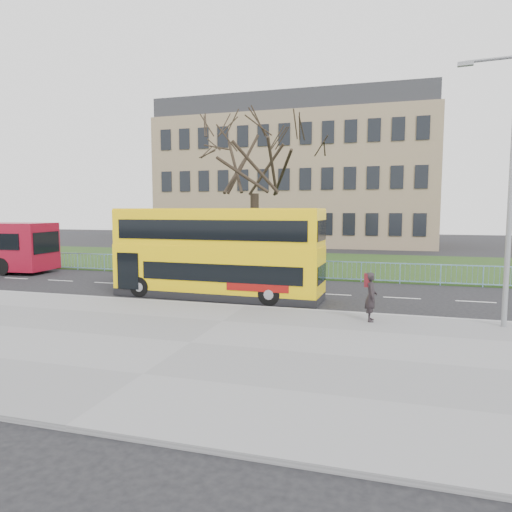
# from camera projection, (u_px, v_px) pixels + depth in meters

# --- Properties ---
(ground) EXTENTS (120.00, 120.00, 0.00)m
(ground) POSITION_uv_depth(u_px,v_px,m) (256.00, 301.00, 19.46)
(ground) COLOR black
(ground) RESTS_ON ground
(pavement) EXTENTS (80.00, 10.50, 0.12)m
(pavement) POSITION_uv_depth(u_px,v_px,m) (190.00, 344.00, 13.00)
(pavement) COLOR slate
(pavement) RESTS_ON ground
(kerb) EXTENTS (80.00, 0.20, 0.14)m
(kerb) POSITION_uv_depth(u_px,v_px,m) (245.00, 307.00, 17.97)
(kerb) COLOR gray
(kerb) RESTS_ON ground
(grass_verge) EXTENTS (80.00, 15.40, 0.08)m
(grass_verge) POSITION_uv_depth(u_px,v_px,m) (311.00, 263.00, 33.12)
(grass_verge) COLOR #1F3312
(grass_verge) RESTS_ON ground
(guard_railing) EXTENTS (40.00, 0.12, 1.10)m
(guard_railing) POSITION_uv_depth(u_px,v_px,m) (289.00, 269.00, 25.71)
(guard_railing) COLOR #71A0C9
(guard_railing) RESTS_ON ground
(bare_tree) EXTENTS (8.11, 8.11, 11.58)m
(bare_tree) POSITION_uv_depth(u_px,v_px,m) (255.00, 179.00, 29.26)
(bare_tree) COLOR black
(bare_tree) RESTS_ON grass_verge
(civic_building) EXTENTS (30.00, 15.00, 14.00)m
(civic_building) POSITION_uv_depth(u_px,v_px,m) (298.00, 184.00, 53.59)
(civic_building) COLOR #8F7B5B
(civic_building) RESTS_ON ground
(yellow_bus) EXTENTS (9.37, 2.52, 3.90)m
(yellow_bus) POSITION_uv_depth(u_px,v_px,m) (217.00, 251.00, 20.15)
(yellow_bus) COLOR yellow
(yellow_bus) RESTS_ON ground
(pedestrian) EXTENTS (0.44, 0.64, 1.67)m
(pedestrian) POSITION_uv_depth(u_px,v_px,m) (371.00, 297.00, 15.41)
(pedestrian) COLOR black
(pedestrian) RESTS_ON pavement
(street_lamp) EXTENTS (1.80, 0.35, 8.49)m
(street_lamp) POSITION_uv_depth(u_px,v_px,m) (508.00, 181.00, 14.34)
(street_lamp) COLOR gray
(street_lamp) RESTS_ON pavement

